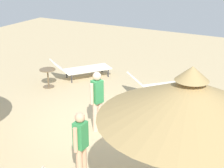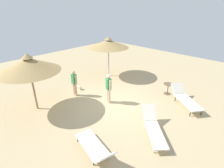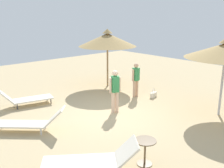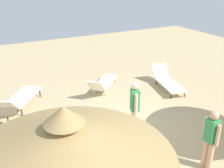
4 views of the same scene
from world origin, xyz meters
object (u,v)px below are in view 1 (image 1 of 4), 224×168
Objects in this scene: parasol_umbrella_edge at (190,100)px; person_standing_far_left at (97,98)px; person_standing_center at (81,143)px; side_table_round at (48,75)px; lounge_chair_back at (80,69)px; lounge_chair_far_right at (159,84)px.

parasol_umbrella_edge reaches higher than person_standing_far_left.
parasol_umbrella_edge is 1.89× the size of person_standing_center.
person_standing_center reaches higher than side_table_round.
parasol_umbrella_edge is 7.89m from lounge_chair_back.
lounge_chair_back is 1.34m from side_table_round.
lounge_chair_far_right is at bearing 90.23° from lounge_chair_back.
person_standing_center reaches higher than lounge_chair_far_right.
person_standing_far_left is (-1.96, -0.78, 0.07)m from person_standing_center.
side_table_round is at bearing -70.78° from lounge_chair_far_right.
side_table_round is (-4.03, -6.04, -1.91)m from parasol_umbrella_edge.
parasol_umbrella_edge is at bearing 83.69° from person_standing_center.
lounge_chair_far_right is 3.10m from lounge_chair_back.
lounge_chair_far_right is at bearing -177.04° from person_standing_center.
side_table_round is (1.24, -0.51, 0.05)m from lounge_chair_back.
person_standing_far_left is at bearing -158.27° from person_standing_center.
lounge_chair_far_right is 1.23× the size of person_standing_far_left.
lounge_chair_back is 6.07m from person_standing_center.
person_standing_far_left is at bearing 40.01° from lounge_chair_back.
person_standing_center is (5.05, 0.26, 0.52)m from lounge_chair_far_right.
lounge_chair_back is 3.35× the size of side_table_round.
lounge_chair_back is 1.43× the size of person_standing_center.
side_table_round is at bearing -134.40° from person_standing_center.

